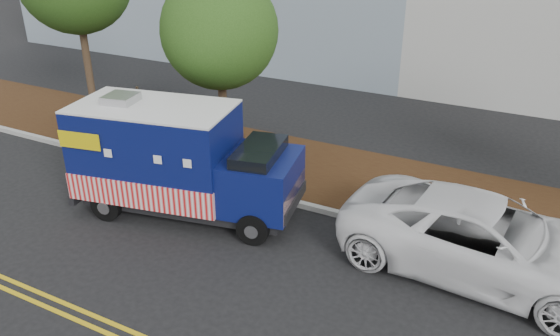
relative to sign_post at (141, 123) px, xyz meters
The scene contains 9 objects.
ground 4.03m from the sign_post, 30.05° to the right, with size 120.00×120.00×0.00m, color black.
curb 3.55m from the sign_post, ahead, with size 120.00×0.18×0.15m, color #9E9E99.
mulch_strip 3.85m from the sign_post, 25.30° to the left, with size 120.00×4.00×0.15m, color black.
centerline_near 7.29m from the sign_post, 62.43° to the right, with size 120.00×0.10×0.01m, color gold.
centerline_far 7.51m from the sign_post, 63.32° to the right, with size 120.00×0.10×0.01m, color gold.
tree_b 3.86m from the sign_post, 28.72° to the left, with size 3.46×3.46×5.81m.
sign_post is the anchor object (origin of this frame).
food_truck 3.74m from the sign_post, 35.60° to the right, with size 6.14×3.22×3.08m.
white_car 10.68m from the sign_post, ahead, with size 2.84×6.16×1.71m, color white.
Camera 1 is at (7.99, -10.24, 7.27)m, focal length 35.00 mm.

